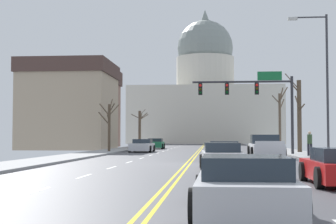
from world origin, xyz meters
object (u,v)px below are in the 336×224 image
(pickup_truck_near_00, at_px, (266,147))
(sedan_oncoming_00, at_px, (142,146))
(sedan_near_01, at_px, (224,152))
(sedan_oncoming_01, at_px, (155,144))
(pedestrian_01, at_px, (310,142))
(signal_gantry, at_px, (255,94))
(street_lamp_right, at_px, (322,74))
(sedan_near_02, at_px, (221,157))
(sedan_near_04, at_px, (244,186))

(pickup_truck_near_00, distance_m, sedan_oncoming_00, 15.70)
(sedan_near_01, xyz_separation_m, sedan_oncoming_01, (-7.47, 30.18, 0.02))
(sedan_oncoming_01, height_order, pedestrian_01, pedestrian_01)
(sedan_near_01, bearing_deg, signal_gantry, 74.89)
(street_lamp_right, bearing_deg, sedan_near_02, -128.55)
(sedan_near_02, bearing_deg, pedestrian_01, 64.07)
(pickup_truck_near_00, relative_size, sedan_near_02, 1.18)
(sedan_near_02, bearing_deg, sedan_oncoming_00, 105.84)
(sedan_near_02, distance_m, sedan_oncoming_01, 38.03)
(pedestrian_01, bearing_deg, sedan_oncoming_01, 119.40)
(street_lamp_right, distance_m, pedestrian_01, 6.86)
(street_lamp_right, xyz_separation_m, sedan_oncoming_01, (-13.35, 29.59, -4.63))
(sedan_oncoming_00, xyz_separation_m, pedestrian_01, (13.46, -11.56, 0.51))
(street_lamp_right, height_order, sedan_oncoming_00, street_lamp_right)
(sedan_oncoming_01, bearing_deg, street_lamp_right, -65.73)
(sedan_near_04, distance_m, sedan_oncoming_01, 50.78)
(signal_gantry, relative_size, sedan_oncoming_01, 1.69)
(sedan_near_02, height_order, sedan_oncoming_01, sedan_oncoming_01)
(street_lamp_right, xyz_separation_m, sedan_oncoming_00, (-13.22, 17.02, -4.65))
(sedan_near_04, xyz_separation_m, sedan_oncoming_00, (-7.21, 37.68, 0.04))
(sedan_near_04, bearing_deg, signal_gantry, 84.63)
(sedan_near_01, height_order, sedan_near_04, sedan_near_01)
(street_lamp_right, relative_size, pedestrian_01, 5.06)
(signal_gantry, height_order, pedestrian_01, signal_gantry)
(sedan_oncoming_01, bearing_deg, sedan_near_04, -81.69)
(pickup_truck_near_00, distance_m, sedan_near_01, 6.57)
(pickup_truck_near_00, bearing_deg, sedan_near_04, -96.97)
(sedan_near_01, distance_m, sedan_oncoming_00, 19.08)
(pickup_truck_near_00, distance_m, sedan_oncoming_01, 26.52)
(signal_gantry, relative_size, sedan_oncoming_00, 1.71)
(street_lamp_right, height_order, pedestrian_01, street_lamp_right)
(sedan_oncoming_00, bearing_deg, pedestrian_01, -40.64)
(sedan_oncoming_01, bearing_deg, sedan_near_02, -79.15)
(street_lamp_right, relative_size, sedan_near_02, 1.85)
(signal_gantry, height_order, pickup_truck_near_00, signal_gantry)
(sedan_near_02, relative_size, sedan_near_04, 1.01)
(pickup_truck_near_00, bearing_deg, sedan_near_02, -104.42)
(signal_gantry, distance_m, sedan_near_01, 11.15)
(signal_gantry, height_order, sedan_oncoming_01, signal_gantry)
(signal_gantry, height_order, sedan_oncoming_00, signal_gantry)
(street_lamp_right, xyz_separation_m, pickup_truck_near_00, (-2.84, 5.24, -4.51))
(pickup_truck_near_00, xyz_separation_m, sedan_near_01, (-3.03, -5.83, -0.14))
(sedan_oncoming_00, distance_m, sedan_oncoming_01, 12.57)
(sedan_near_01, xyz_separation_m, sedan_near_04, (-0.13, -20.07, -0.04))
(sedan_near_01, distance_m, pedestrian_01, 8.62)
(sedan_near_04, bearing_deg, sedan_oncoming_01, 98.31)
(pickup_truck_near_00, distance_m, pedestrian_01, 3.12)
(street_lamp_right, bearing_deg, pedestrian_01, 87.41)
(sedan_oncoming_00, height_order, sedan_oncoming_01, sedan_oncoming_01)
(sedan_oncoming_00, xyz_separation_m, sedan_oncoming_01, (-0.13, 12.57, 0.02))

